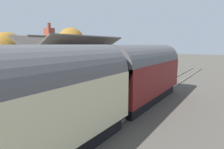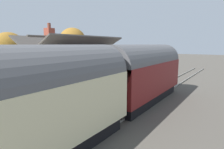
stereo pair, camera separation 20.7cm
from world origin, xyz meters
The scene contains 13 objects.
ground_plane centered at (0.00, 0.00, 0.00)m, with size 160.00×160.00×0.00m, color #4C473F.
platform centered at (0.00, 4.36, 0.48)m, with size 32.00×6.72×0.95m, color #A39B8C.
platform_edge_coping centered at (0.00, 1.18, 0.96)m, with size 32.00×0.36×0.02m, color beige.
rail_near centered at (0.00, -1.62, 0.07)m, with size 52.00×0.08×0.14m, color gray.
rail_far centered at (0.00, -0.18, 0.07)m, with size 52.00×0.08×0.14m, color gray.
train centered at (-2.20, -0.90, 2.22)m, with size 17.74×2.73×4.32m.
station_building centered at (0.44, 4.91, 2.43)m, with size 8.36×4.57×4.91m.
planter_bench_right centered at (7.94, 3.05, 1.25)m, with size 0.74×0.32×0.62m.
planter_by_door centered at (7.45, 6.25, 1.35)m, with size 0.54×0.54×0.75m.
lamp_post_platform centered at (7.66, 1.58, 3.29)m, with size 0.32×0.50×3.31m.
station_sign_board centered at (-6.30, 1.72, 2.14)m, with size 0.96×0.06×1.57m.
tree_far_right centered at (-0.52, 13.20, 3.91)m, with size 3.45×3.24×5.59m.
tree_behind_building centered at (12.77, 17.35, 4.83)m, with size 4.50×4.68×7.14m.
Camera 2 is at (-11.36, -6.91, 4.33)m, focal length 30.91 mm.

